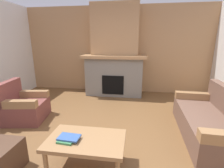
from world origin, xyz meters
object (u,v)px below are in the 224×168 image
object	(u,v)px
fireplace	(115,57)
coffee_table	(86,142)
armchair	(24,107)
couch	(212,122)

from	to	relation	value
fireplace	coffee_table	bearing A→B (deg)	-89.24
armchair	coffee_table	bearing A→B (deg)	-33.23
armchair	couch	bearing A→B (deg)	-1.80
fireplace	armchair	world-z (taller)	fireplace
fireplace	coffee_table	distance (m)	3.29
fireplace	armchair	distance (m)	2.80
fireplace	couch	distance (m)	3.08
couch	fireplace	bearing A→B (deg)	132.44
couch	coffee_table	size ratio (longest dim) A/B	1.84
coffee_table	fireplace	bearing A→B (deg)	90.76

